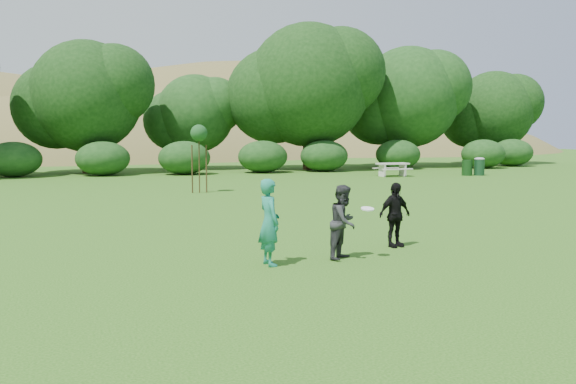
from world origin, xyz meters
The scene contains 11 objects.
ground centered at (0.00, 0.00, 0.00)m, with size 120.00×120.00×0.00m, color #19470C.
player_teal centered at (-1.45, -0.13, 0.85)m, with size 0.62×0.40×1.69m, color #1A7861.
player_grey centered at (0.17, -0.01, 0.76)m, with size 0.74×0.57×1.52m, color #2A2B2D.
player_black centered at (1.79, 0.84, 0.73)m, with size 0.85×0.36×1.46m, color black.
trash_can_near centered at (16.68, 19.77, 0.45)m, with size 0.60×0.60×0.90m, color #143714.
frisbee centered at (0.61, -0.21, 1.03)m, with size 0.27×0.27×0.07m.
sapling centered at (0.06, 14.62, 2.42)m, with size 0.70×0.70×2.85m.
picnic_table centered at (12.26, 20.54, 0.52)m, with size 1.80×1.48×0.76m.
trash_can_lidded centered at (17.40, 19.63, 0.54)m, with size 0.60×0.60×1.05m.
hillside centered at (-0.56, 68.45, -11.97)m, with size 150.00×72.00×52.00m.
tree_row centered at (3.23, 28.68, 4.87)m, with size 53.92×10.38×9.62m.
Camera 1 is at (-5.08, -11.86, 2.62)m, focal length 40.00 mm.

